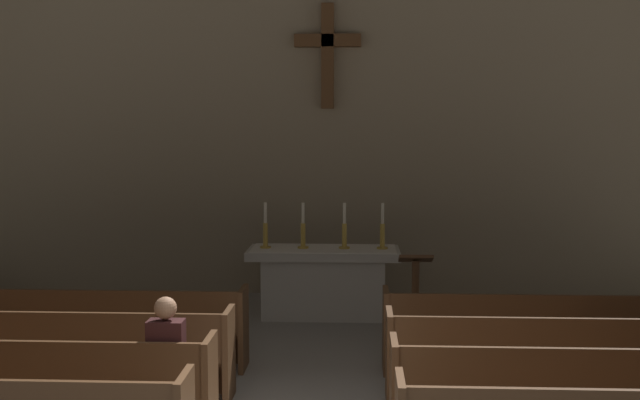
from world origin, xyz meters
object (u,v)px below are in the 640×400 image
pew_left_row_4 (77,327)px  pew_right_row_2 (617,396)px  candlestick_inner_left (303,234)px  pew_left_row_3 (42,352)px  candlestick_outer_left (265,233)px  candlestick_outer_right (382,234)px  pew_right_row_3 (584,360)px  lectern (415,299)px  pew_right_row_4 (558,333)px  altar (324,280)px  candlestick_inner_right (344,234)px  lone_worshipper (169,364)px

pew_left_row_4 → pew_right_row_2: (5.51, -2.07, 0.00)m
candlestick_inner_left → pew_left_row_3: bearing=-124.5°
pew_left_row_4 → candlestick_outer_left: bearing=53.1°
pew_left_row_3 → candlestick_outer_right: size_ratio=5.92×
pew_right_row_3 → candlestick_inner_left: bearing=130.6°
lectern → pew_right_row_4: bearing=-41.5°
altar → candlestick_outer_left: 1.09m
pew_left_row_4 → pew_right_row_3: size_ratio=1.00×
pew_right_row_2 → pew_left_row_4: bearing=159.4°
pew_right_row_3 → lectern: bearing=122.5°
candlestick_outer_left → candlestick_inner_right: bearing=0.0°
pew_right_row_4 → altar: altar is taller
candlestick_inner_right → lectern: bearing=-51.7°
pew_right_row_2 → candlestick_inner_left: candlestick_inner_left is taller
pew_left_row_4 → candlestick_outer_left: size_ratio=5.92×
candlestick_outer_left → lectern: 2.51m
candlestick_inner_left → pew_right_row_4: bearing=-39.7°
candlestick_outer_left → candlestick_outer_right: (1.70, 0.00, 0.00)m
pew_left_row_4 → candlestick_outer_right: size_ratio=5.92×
pew_left_row_3 → pew_right_row_4: (5.51, 1.04, 0.00)m
candlestick_inner_right → candlestick_inner_left: bearing=180.0°
altar → candlestick_inner_left: 0.75m
pew_left_row_3 → candlestick_outer_right: (3.60, 3.57, 0.74)m
altar → pew_left_row_3: bearing=-127.7°
altar → candlestick_outer_right: bearing=0.0°
pew_left_row_3 → altar: 4.51m
candlestick_inner_right → lone_worshipper: 4.83m
candlestick_inner_left → candlestick_inner_right: 0.60m
pew_right_row_2 → candlestick_inner_left: size_ratio=5.92×
candlestick_outer_right → lone_worshipper: bearing=-114.1°
pew_left_row_4 → candlestick_outer_right: (3.60, 2.53, 0.74)m
candlestick_outer_left → lone_worshipper: (-0.34, -4.57, -0.53)m
pew_left_row_3 → pew_right_row_2: 5.61m
candlestick_outer_left → lectern: bearing=-29.8°
altar → pew_left_row_4: bearing=-137.4°
pew_left_row_3 → candlestick_inner_right: 4.76m
pew_right_row_3 → altar: bearing=127.7°
pew_left_row_3 → lone_worshipper: (1.56, -1.00, 0.22)m
pew_right_row_4 → lone_worshipper: (-3.95, -2.04, 0.22)m
candlestick_inner_right → pew_right_row_4: bearing=-45.9°
candlestick_outer_right → lone_worshipper: (-2.04, -4.57, -0.53)m
pew_right_row_4 → candlestick_outer_right: 3.25m
pew_right_row_2 → altar: size_ratio=1.79×
candlestick_outer_right → lectern: bearing=-71.7°
pew_left_row_3 → lone_worshipper: bearing=-32.6°
pew_left_row_3 → altar: bearing=52.3°
pew_left_row_3 → candlestick_outer_right: bearing=44.7°
candlestick_inner_left → candlestick_outer_right: (1.15, 0.00, 0.00)m
pew_left_row_4 → candlestick_inner_right: candlestick_inner_right is taller
pew_right_row_4 → candlestick_outer_right: (-1.90, 2.53, 0.74)m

